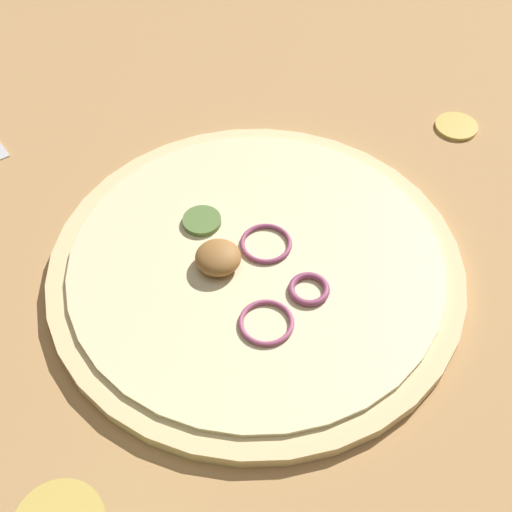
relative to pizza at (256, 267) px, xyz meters
The scene contains 3 objects.
ground_plane 0.01m from the pizza, 120.31° to the right, with size 3.00×3.00×0.00m, color tan.
pizza is the anchor object (origin of this frame).
loose_cap 0.27m from the pizza, 111.09° to the right, with size 0.04×0.04×0.01m.
Camera 1 is at (-0.16, 0.33, 0.46)m, focal length 50.00 mm.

